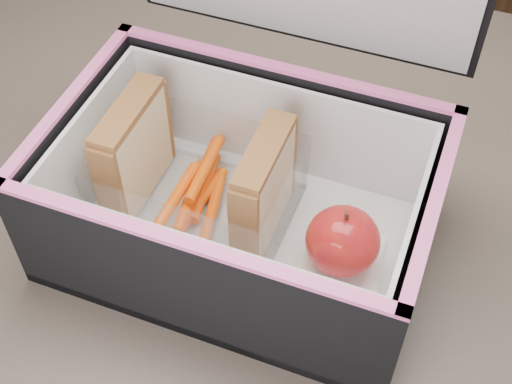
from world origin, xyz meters
TOP-DOWN VIEW (x-y plane):
  - kitchen_table at (0.00, 0.00)m, footprint 1.20×0.80m
  - lunch_bag at (-0.01, -0.05)m, footprint 0.33×0.27m
  - plastic_tub at (-0.05, -0.05)m, footprint 0.17×0.12m
  - sandwich_left at (-0.12, -0.05)m, footprint 0.03×0.09m
  - sandwich_right at (0.01, -0.05)m, footprint 0.03×0.09m
  - carrot_sticks at (-0.06, -0.04)m, footprint 0.05×0.13m
  - paper_napkin at (0.09, -0.06)m, footprint 0.08×0.08m
  - red_apple at (0.09, -0.06)m, footprint 0.08×0.08m

SIDE VIEW (x-z plane):
  - kitchen_table at x=0.00m, z-range 0.28..1.03m
  - paper_napkin at x=0.09m, z-range 0.77..0.77m
  - carrot_sticks at x=-0.06m, z-range 0.77..0.80m
  - plastic_tub at x=-0.05m, z-range 0.77..0.84m
  - red_apple at x=0.09m, z-range 0.77..0.84m
  - sandwich_right at x=0.01m, z-range 0.77..0.87m
  - sandwich_left at x=-0.12m, z-range 0.77..0.87m
  - lunch_bag at x=-0.01m, z-range 0.66..0.99m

